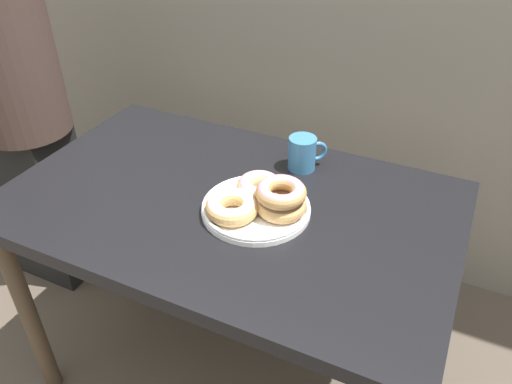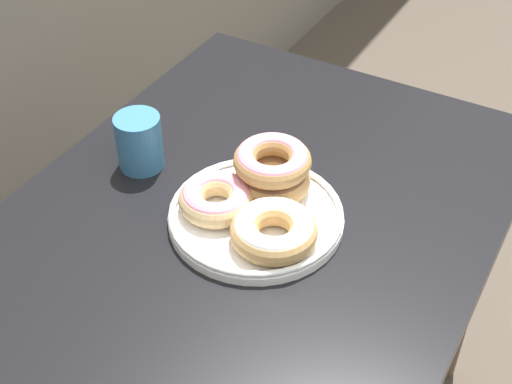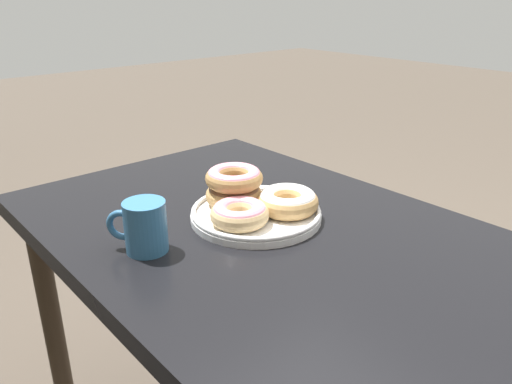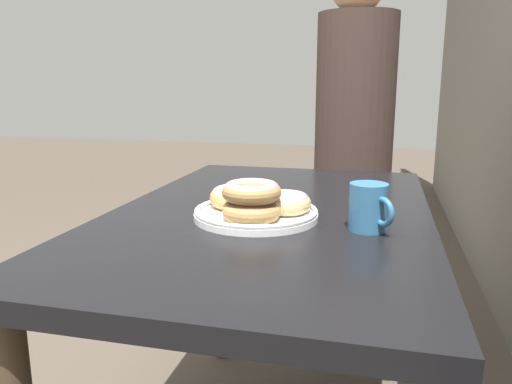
% 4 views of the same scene
% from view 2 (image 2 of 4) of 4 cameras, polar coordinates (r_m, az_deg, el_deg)
% --- Properties ---
extents(dining_table, '(1.16, 0.72, 0.72)m').
position_cam_2_polar(dining_table, '(1.12, -2.94, -7.71)').
color(dining_table, black).
rests_on(dining_table, ground_plane).
extents(donut_plate, '(0.28, 0.27, 0.09)m').
position_cam_2_polar(donut_plate, '(1.09, 0.23, -0.64)').
color(donut_plate, white).
rests_on(donut_plate, dining_table).
extents(coffee_mug, '(0.10, 0.09, 0.10)m').
position_cam_2_polar(coffee_mug, '(1.21, -9.33, 4.10)').
color(coffee_mug, teal).
rests_on(coffee_mug, dining_table).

